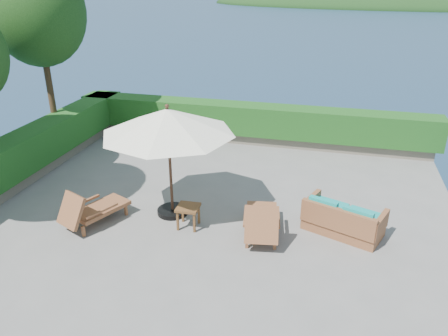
% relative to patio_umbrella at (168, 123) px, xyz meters
% --- Properties ---
extents(ground, '(12.00, 12.00, 0.00)m').
position_rel_patio_umbrella_xyz_m(ground, '(0.86, -0.20, -2.36)').
color(ground, gray).
rests_on(ground, ground).
extents(foundation, '(12.00, 12.00, 3.00)m').
position_rel_patio_umbrella_xyz_m(foundation, '(0.86, -0.20, -3.91)').
color(foundation, '#5D564A').
rests_on(foundation, ocean).
extents(ocean, '(600.00, 600.00, 0.00)m').
position_rel_patio_umbrella_xyz_m(ocean, '(0.86, -0.20, -5.36)').
color(ocean, '#173348').
rests_on(ocean, ground).
extents(offshore_island, '(126.00, 57.60, 12.60)m').
position_rel_patio_umbrella_xyz_m(offshore_island, '(25.86, 139.80, -5.36)').
color(offshore_island, black).
rests_on(offshore_island, ocean).
extents(planter_wall_far, '(12.00, 0.60, 0.36)m').
position_rel_patio_umbrella_xyz_m(planter_wall_far, '(0.86, 5.40, -2.18)').
color(planter_wall_far, '#736E5C').
rests_on(planter_wall_far, ground).
extents(planter_wall_left, '(0.60, 12.00, 0.36)m').
position_rel_patio_umbrella_xyz_m(planter_wall_left, '(-4.74, -0.20, -2.18)').
color(planter_wall_left, '#736E5C').
rests_on(planter_wall_left, ground).
extents(hedge_far, '(12.40, 0.90, 1.00)m').
position_rel_patio_umbrella_xyz_m(hedge_far, '(0.86, 5.40, -1.51)').
color(hedge_far, '#164513').
rests_on(hedge_far, planter_wall_far).
extents(tree_far, '(2.80, 2.80, 6.03)m').
position_rel_patio_umbrella_xyz_m(tree_far, '(-5.14, 3.00, 2.05)').
color(tree_far, '#47341B').
rests_on(tree_far, ground).
extents(patio_umbrella, '(3.39, 3.39, 2.79)m').
position_rel_patio_umbrella_xyz_m(patio_umbrella, '(0.00, 0.00, 0.00)').
color(patio_umbrella, black).
rests_on(patio_umbrella, ground).
extents(lounge_left, '(1.28, 1.78, 0.95)m').
position_rel_patio_umbrella_xyz_m(lounge_left, '(-1.65, -0.95, -1.96)').
color(lounge_left, brown).
rests_on(lounge_left, ground).
extents(lounge_right, '(0.98, 1.83, 1.00)m').
position_rel_patio_umbrella_xyz_m(lounge_right, '(2.30, -0.48, -1.94)').
color(lounge_right, brown).
rests_on(lounge_right, ground).
extents(side_table, '(0.52, 0.52, 0.54)m').
position_rel_patio_umbrella_xyz_m(side_table, '(0.58, -0.50, -1.91)').
color(side_table, brown).
rests_on(side_table, ground).
extents(wicker_loveseat, '(1.93, 1.45, 0.85)m').
position_rel_patio_umbrella_xyz_m(wicker_loveseat, '(4.06, 0.11, -2.03)').
color(wicker_loveseat, brown).
rests_on(wicker_loveseat, ground).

